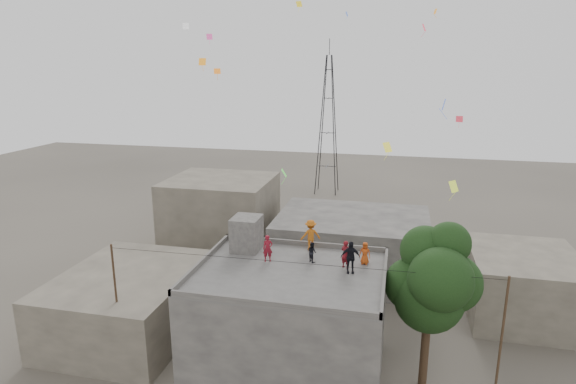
% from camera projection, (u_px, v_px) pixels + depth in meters
% --- Properties ---
extents(ground, '(140.00, 140.00, 0.00)m').
position_uv_depth(ground, '(290.00, 372.00, 26.99)').
color(ground, '#443F38').
rests_on(ground, ground).
extents(main_building, '(10.00, 8.00, 6.10)m').
position_uv_depth(main_building, '(290.00, 324.00, 26.21)').
color(main_building, '#44423F').
rests_on(main_building, ground).
extents(parapet, '(10.00, 8.00, 0.30)m').
position_uv_depth(parapet, '(290.00, 269.00, 25.40)').
color(parapet, '#44423F').
rests_on(parapet, main_building).
extents(stair_head_box, '(1.60, 1.80, 2.00)m').
position_uv_depth(stair_head_box, '(247.00, 233.00, 28.33)').
color(stair_head_box, '#44423F').
rests_on(stair_head_box, main_building).
extents(neighbor_west, '(8.00, 10.00, 4.00)m').
position_uv_depth(neighbor_west, '(129.00, 302.00, 30.77)').
color(neighbor_west, '#564E43').
rests_on(neighbor_west, ground).
extents(neighbor_north, '(12.00, 9.00, 5.00)m').
position_uv_depth(neighbor_north, '(352.00, 246.00, 39.10)').
color(neighbor_north, '#44423F').
rests_on(neighbor_north, ground).
extents(neighbor_northwest, '(9.00, 8.00, 7.00)m').
position_uv_depth(neighbor_northwest, '(221.00, 216.00, 43.36)').
color(neighbor_northwest, '#564E43').
rests_on(neighbor_northwest, ground).
extents(neighbor_east, '(7.00, 8.00, 4.40)m').
position_uv_depth(neighbor_east, '(522.00, 285.00, 32.78)').
color(neighbor_east, '#564E43').
rests_on(neighbor_east, ground).
extents(tree, '(4.90, 4.60, 9.10)m').
position_uv_depth(tree, '(434.00, 281.00, 24.38)').
color(tree, black).
rests_on(tree, ground).
extents(utility_line, '(20.12, 0.62, 7.40)m').
position_uv_depth(utility_line, '(294.00, 324.00, 24.73)').
color(utility_line, black).
rests_on(utility_line, ground).
extents(transmission_tower, '(2.97, 2.97, 20.01)m').
position_uv_depth(transmission_tower, '(328.00, 125.00, 63.24)').
color(transmission_tower, black).
rests_on(transmission_tower, ground).
extents(person_red_adult, '(0.67, 0.60, 1.55)m').
position_uv_depth(person_red_adult, '(346.00, 254.00, 25.77)').
color(person_red_adult, maroon).
rests_on(person_red_adult, main_building).
extents(person_orange_child, '(0.66, 0.47, 1.26)m').
position_uv_depth(person_orange_child, '(365.00, 253.00, 26.32)').
color(person_orange_child, '#C44A16').
rests_on(person_orange_child, main_building).
extents(person_dark_child, '(0.69, 0.69, 1.13)m').
position_uv_depth(person_dark_child, '(312.00, 252.00, 26.66)').
color(person_dark_child, black).
rests_on(person_dark_child, main_building).
extents(person_dark_adult, '(1.09, 0.63, 1.74)m').
position_uv_depth(person_dark_adult, '(350.00, 257.00, 25.14)').
color(person_dark_adult, black).
rests_on(person_dark_adult, main_building).
extents(person_orange_adult, '(1.37, 1.11, 1.85)m').
position_uv_depth(person_orange_adult, '(311.00, 235.00, 28.30)').
color(person_orange_adult, '#B85C15').
rests_on(person_orange_adult, main_building).
extents(person_red_child, '(0.64, 0.54, 1.50)m').
position_uv_depth(person_red_child, '(268.00, 248.00, 26.67)').
color(person_red_child, maroon).
rests_on(person_red_child, main_building).
extents(kites, '(18.41, 16.21, 12.95)m').
position_uv_depth(kites, '(353.00, 86.00, 28.97)').
color(kites, orange).
rests_on(kites, ground).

